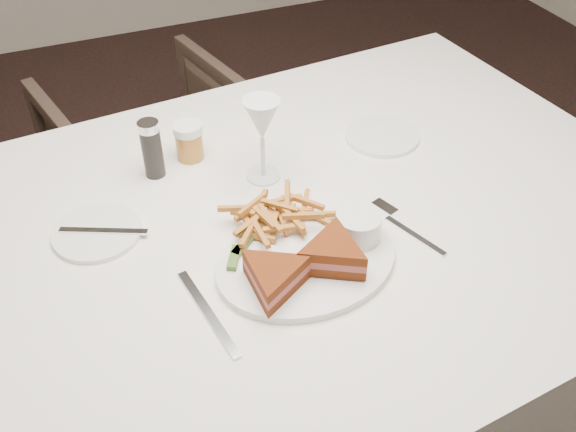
# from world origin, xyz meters

# --- Properties ---
(ground) EXTENTS (5.00, 5.00, 0.00)m
(ground) POSITION_xyz_m (0.00, 0.00, 0.00)
(ground) COLOR black
(ground) RESTS_ON ground
(table) EXTENTS (1.61, 1.15, 0.75)m
(table) POSITION_xyz_m (0.01, -0.10, 0.38)
(table) COLOR white
(table) RESTS_ON ground
(chair_far) EXTENTS (0.70, 0.67, 0.61)m
(chair_far) POSITION_xyz_m (-0.05, 0.87, 0.30)
(chair_far) COLOR #433329
(chair_far) RESTS_ON ground
(table_setting) EXTENTS (0.79, 0.58, 0.18)m
(table_setting) POSITION_xyz_m (-0.00, -0.13, 0.79)
(table_setting) COLOR white
(table_setting) RESTS_ON table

